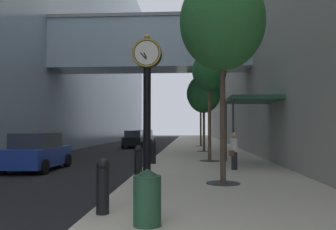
% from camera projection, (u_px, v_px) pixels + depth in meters
% --- Properties ---
extents(ground_plane, '(110.00, 110.00, 0.00)m').
position_uv_depth(ground_plane, '(165.00, 150.00, 30.54)').
color(ground_plane, black).
rests_on(ground_plane, ground).
extents(sidewalk_right, '(6.46, 80.00, 0.14)m').
position_uv_depth(sidewalk_right, '(201.00, 147.00, 33.33)').
color(sidewalk_right, '#BCB29E').
rests_on(sidewalk_right, ground).
extents(building_block_left, '(23.73, 80.00, 26.46)m').
position_uv_depth(building_block_left, '(43.00, 15.00, 34.69)').
color(building_block_left, slate).
rests_on(building_block_left, ground).
extents(street_clock, '(0.84, 0.55, 4.52)m').
position_uv_depth(street_clock, '(147.00, 104.00, 10.04)').
color(street_clock, black).
rests_on(street_clock, sidewalk_right).
extents(bollard_nearest, '(0.29, 0.29, 1.17)m').
position_uv_depth(bollard_nearest, '(103.00, 184.00, 7.34)').
color(bollard_nearest, black).
rests_on(bollard_nearest, sidewalk_right).
extents(bollard_third, '(0.29, 0.29, 1.17)m').
position_uv_depth(bollard_third, '(138.00, 161.00, 12.41)').
color(bollard_third, black).
rests_on(bollard_third, sidewalk_right).
extents(bollard_fourth, '(0.29, 0.29, 1.17)m').
position_uv_depth(bollard_fourth, '(147.00, 155.00, 14.95)').
color(bollard_fourth, black).
rests_on(bollard_fourth, sidewalk_right).
extents(bollard_fifth, '(0.29, 0.29, 1.17)m').
position_uv_depth(bollard_fifth, '(153.00, 151.00, 17.49)').
color(bollard_fifth, black).
rests_on(bollard_fifth, sidewalk_right).
extents(street_tree_near, '(2.80, 2.80, 6.91)m').
position_uv_depth(street_tree_near, '(222.00, 22.00, 11.49)').
color(street_tree_near, '#333335').
rests_on(street_tree_near, sidewalk_right).
extents(street_tree_mid_near, '(1.87, 1.87, 5.97)m').
position_uv_depth(street_tree_mid_near, '(209.00, 72.00, 19.05)').
color(street_tree_mid_near, '#333335').
rests_on(street_tree_mid_near, sidewalk_right).
extents(street_tree_mid_far, '(2.56, 2.56, 5.86)m').
position_uv_depth(street_tree_mid_far, '(204.00, 94.00, 26.62)').
color(street_tree_mid_far, '#333335').
rests_on(street_tree_mid_far, sidewalk_right).
extents(street_tree_far, '(2.74, 2.74, 6.70)m').
position_uv_depth(street_tree_far, '(201.00, 94.00, 34.23)').
color(street_tree_far, '#333335').
rests_on(street_tree_far, sidewalk_right).
extents(trash_bin, '(0.53, 0.53, 1.05)m').
position_uv_depth(trash_bin, '(147.00, 196.00, 6.46)').
color(trash_bin, '#234C33').
rests_on(trash_bin, sidewalk_right).
extents(pedestrian_walking, '(0.49, 0.52, 1.60)m').
position_uv_depth(pedestrian_walking, '(234.00, 150.00, 15.01)').
color(pedestrian_walking, '#23232D').
rests_on(pedestrian_walking, sidewalk_right).
extents(storefront_awning, '(2.40, 3.60, 3.30)m').
position_uv_depth(storefront_awning, '(251.00, 101.00, 17.45)').
color(storefront_awning, '#235138').
rests_on(storefront_awning, sidewalk_right).
extents(car_black_near, '(2.01, 4.62, 1.67)m').
position_uv_depth(car_black_near, '(134.00, 139.00, 34.20)').
color(car_black_near, black).
rests_on(car_black_near, ground).
extents(car_blue_mid, '(1.99, 4.10, 1.70)m').
position_uv_depth(car_blue_mid, '(38.00, 152.00, 15.90)').
color(car_blue_mid, navy).
rests_on(car_blue_mid, ground).
extents(car_silver_far, '(2.00, 4.38, 1.67)m').
position_uv_depth(car_silver_far, '(145.00, 137.00, 40.01)').
color(car_silver_far, '#B7BABF').
rests_on(car_silver_far, ground).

